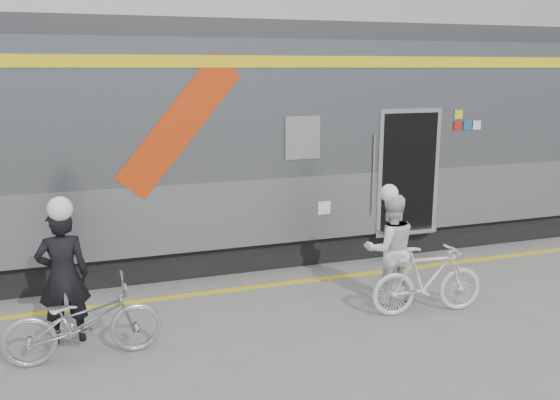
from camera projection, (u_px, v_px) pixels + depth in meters
name	position (u px, v px, depth m)	size (l,w,h in m)	color
ground	(279.00, 351.00, 7.17)	(90.00, 90.00, 0.00)	slate
train	(264.00, 140.00, 10.96)	(24.00, 3.17, 4.10)	black
safety_strip	(234.00, 289.00, 9.16)	(24.00, 0.12, 0.01)	yellow
man	(63.00, 276.00, 7.26)	(0.62, 0.41, 1.71)	black
bicycle_left	(83.00, 321.00, 6.90)	(0.63, 1.79, 0.94)	#ABAEB3
woman	(390.00, 249.00, 8.53)	(0.78, 0.61, 1.61)	silver
bicycle_right	(428.00, 280.00, 8.19)	(0.46, 1.62, 0.98)	silver
helmet_man	(56.00, 196.00, 7.04)	(0.30, 0.30, 0.30)	white
helmet_woman	(393.00, 185.00, 8.33)	(0.26, 0.26, 0.26)	white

